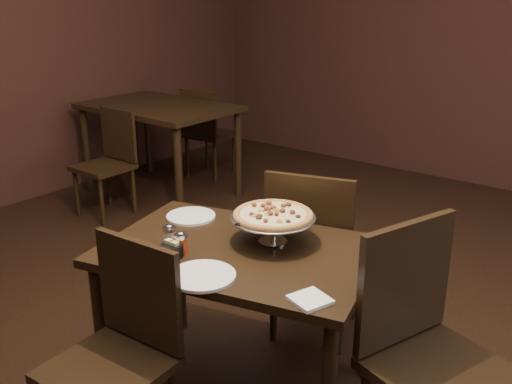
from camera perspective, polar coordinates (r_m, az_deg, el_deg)
The scene contains 16 objects.
room at distance 2.18m, azimuth 0.90°, elevation 11.90°, with size 6.04×7.04×2.84m.
dining_table at distance 2.40m, azimuth -1.69°, elevation -7.56°, with size 1.24×0.97×0.69m.
background_table at distance 4.93m, azimuth -9.64°, elevation 7.43°, with size 1.26×0.84×0.79m.
pizza_stand at distance 2.37m, azimuth 1.72°, elevation -2.35°, with size 0.36×0.36×0.15m.
parmesan_shaker at distance 2.39m, azimuth -8.64°, elevation -4.35°, with size 0.06×0.06×0.10m.
pepper_flake_shaker at distance 2.31m, azimuth -7.51°, elevation -5.11°, with size 0.05×0.05×0.09m.
packet_caddy at distance 2.30m, azimuth -8.36°, elevation -5.74°, with size 0.09×0.09×0.07m.
napkin_stack at distance 1.99m, azimuth 5.43°, elevation -10.67°, with size 0.12×0.12×0.01m, color white.
plate_left at distance 2.68m, azimuth -6.53°, elevation -2.42°, with size 0.23×0.23×0.01m, color white.
plate_near at distance 2.14m, azimuth -5.40°, elevation -8.35°, with size 0.25×0.25×0.01m, color white.
serving_spatula at distance 2.28m, azimuth -0.74°, elevation -3.32°, with size 0.14×0.14×0.02m.
chair_far at distance 2.82m, azimuth 5.79°, elevation -5.67°, with size 0.53×0.53×0.91m.
chair_near at distance 2.21m, azimuth -13.42°, elevation -14.83°, with size 0.42×0.42×0.85m.
chair_side at distance 2.15m, azimuth 16.74°, elevation -14.58°, with size 0.56×0.56×0.94m.
bg_chair_far at distance 5.38m, azimuth -5.02°, elevation 6.22°, with size 0.44×0.44×0.85m.
bg_chair_near at distance 4.61m, azimuth -14.46°, elevation 3.26°, with size 0.39×0.39×0.82m.
Camera 1 is at (1.36, -1.70, 1.69)m, focal length 40.00 mm.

